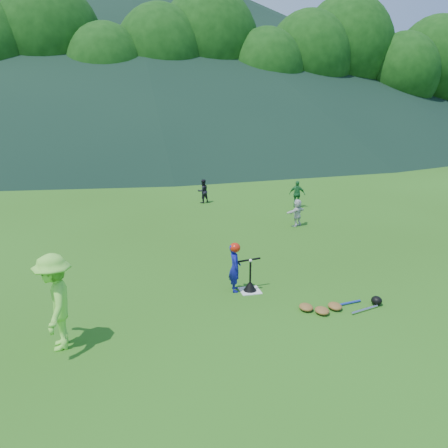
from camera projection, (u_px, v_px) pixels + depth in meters
name	position (u px, v px, depth m)	size (l,w,h in m)	color
ground	(250.00, 291.00, 9.89)	(120.00, 120.00, 0.00)	#275613
home_plate	(250.00, 291.00, 9.88)	(0.45, 0.45, 0.02)	silver
baseball	(251.00, 261.00, 9.69)	(0.08, 0.08, 0.08)	white
batter_child	(235.00, 268.00, 9.78)	(0.40, 0.26, 1.11)	navy
adult_coach	(55.00, 302.00, 7.41)	(1.10, 0.63, 1.71)	#80E744
fielder_b	(203.00, 191.00, 18.41)	(0.49, 0.38, 1.00)	black
fielder_c	(297.00, 194.00, 17.63)	(0.63, 0.26, 1.08)	#217134
fielder_d	(297.00, 213.00, 14.96)	(0.87, 0.28, 0.94)	silver
batting_tee	(250.00, 286.00, 9.85)	(0.30, 0.30, 0.68)	black
batter_gear	(236.00, 249.00, 9.66)	(0.73, 0.26, 0.47)	red
equipment_pile	(335.00, 306.00, 9.00)	(1.80, 0.61, 0.19)	olive
outfield_fence	(151.00, 145.00, 35.90)	(70.07, 0.08, 1.33)	gray
tree_line	(144.00, 55.00, 39.37)	(70.04, 11.40, 14.82)	#382314
distant_hills	(83.00, 41.00, 80.66)	(155.00, 140.00, 32.00)	black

